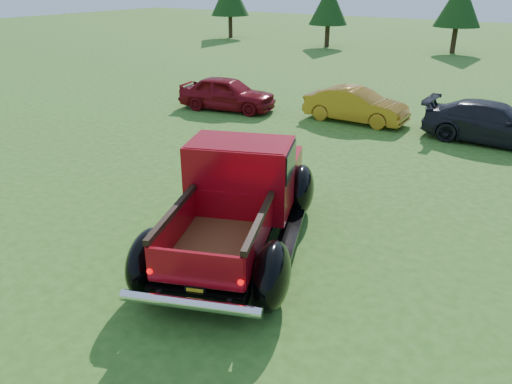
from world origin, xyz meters
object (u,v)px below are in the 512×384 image
pickup_truck (241,193)px  show_car_red (227,93)px  tree_west (329,4)px  show_car_grey (494,123)px  show_car_yellow (356,105)px  tree_mid_left (460,3)px

pickup_truck → show_car_red: (-6.79, 8.68, -0.33)m
tree_west → show_car_grey: (15.33, -18.90, -2.45)m
show_car_yellow → show_car_grey: (4.83, 0.11, 0.02)m
tree_mid_left → show_car_grey: size_ratio=1.10×
tree_mid_left → pickup_truck: 31.12m
tree_west → pickup_truck: 31.38m
show_car_yellow → show_car_grey: 4.84m
show_car_yellow → pickup_truck: bearing=-171.8°
tree_mid_left → pickup_truck: bearing=-84.2°
tree_west → show_car_yellow: bearing=-61.1°
tree_west → show_car_grey: 24.46m
tree_west → tree_mid_left: bearing=12.5°
tree_west → show_car_grey: tree_west is taller
tree_west → show_car_red: (5.34, -20.19, -2.43)m
tree_mid_left → tree_west: bearing=-167.5°
tree_mid_left → show_car_red: tree_mid_left is taller
tree_west → pickup_truck: bearing=-67.2°
tree_mid_left → show_car_yellow: (1.50, -21.01, -2.74)m
tree_mid_left → show_car_yellow: tree_mid_left is taller
show_car_yellow → tree_west: bearing=27.8°
pickup_truck → show_car_yellow: (-1.63, 9.86, -0.37)m
show_car_grey → tree_west: bearing=38.4°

